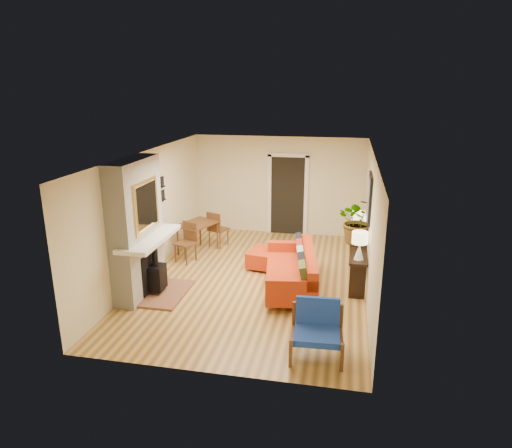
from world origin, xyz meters
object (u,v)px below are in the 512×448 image
object	(u,v)px
blue_chair	(317,326)
console_table	(358,254)
lamp_near	(360,242)
houseplant	(359,220)
lamp_far	(359,221)
dining_table	(200,229)
ottoman	(268,258)
sofa	(295,270)

from	to	relation	value
blue_chair	console_table	world-z (taller)	blue_chair
console_table	lamp_near	distance (m)	0.82
houseplant	lamp_far	bearing A→B (deg)	88.83
console_table	houseplant	xyz separation A→B (m)	(-0.01, 0.26, 0.64)
dining_table	houseplant	world-z (taller)	houseplant
lamp_far	ottoman	bearing A→B (deg)	-167.53
console_table	lamp_far	world-z (taller)	lamp_far
lamp_far	sofa	bearing A→B (deg)	-131.70
console_table	sofa	bearing A→B (deg)	-153.50
ottoman	blue_chair	xyz separation A→B (m)	(1.30, -3.14, 0.21)
sofa	blue_chair	world-z (taller)	sofa
blue_chair	lamp_far	size ratio (longest dim) A/B	1.50
blue_chair	console_table	distance (m)	2.88
sofa	lamp_far	bearing A→B (deg)	48.30
sofa	blue_chair	distance (m)	2.28
ottoman	lamp_far	distance (m)	2.12
ottoman	lamp_near	world-z (taller)	lamp_near
dining_table	lamp_far	world-z (taller)	lamp_far
ottoman	houseplant	distance (m)	2.14
sofa	ottoman	world-z (taller)	sofa
blue_chair	lamp_far	xyz separation A→B (m)	(0.61, 3.56, 0.63)
sofa	ottoman	bearing A→B (deg)	126.72
sofa	blue_chair	bearing A→B (deg)	-74.84
dining_table	lamp_far	distance (m)	3.69
lamp_near	lamp_far	size ratio (longest dim) A/B	1.00
sofa	lamp_near	bearing A→B (deg)	-2.87
sofa	houseplant	xyz separation A→B (m)	(1.20, 0.87, 0.85)
lamp_near	dining_table	bearing A→B (deg)	156.41
dining_table	lamp_far	size ratio (longest dim) A/B	3.14
dining_table	lamp_near	world-z (taller)	lamp_near
lamp_near	houseplant	xyz separation A→B (m)	(-0.01, 0.93, 0.16)
lamp_far	houseplant	distance (m)	0.52
sofa	ottoman	size ratio (longest dim) A/B	2.54
ottoman	blue_chair	size ratio (longest dim) A/B	1.11
dining_table	console_table	bearing A→B (deg)	-14.31
sofa	ottoman	distance (m)	1.18
blue_chair	houseplant	xyz separation A→B (m)	(0.60, 3.07, 0.79)
houseplant	sofa	bearing A→B (deg)	-144.18
lamp_near	lamp_far	distance (m)	1.42
lamp_near	houseplant	bearing A→B (deg)	90.62
lamp_far	lamp_near	bearing A→B (deg)	-90.00
lamp_near	lamp_far	bearing A→B (deg)	90.00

